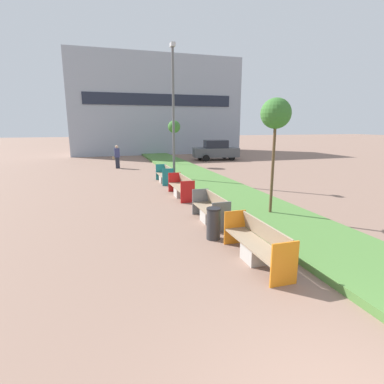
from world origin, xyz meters
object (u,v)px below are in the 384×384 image
at_px(bench_grey_frame, 211,211).
at_px(sapling_tree_far, 174,127).
at_px(street_lamp_post, 173,108).
at_px(parked_car_distant, 216,150).
at_px(pedestrian_walking, 117,157).
at_px(litter_bin, 213,224).
at_px(bench_red_frame, 181,189).
at_px(bench_teal_frame, 165,176).
at_px(sapling_tree_near, 276,115).
at_px(bench_orange_frame, 257,246).

distance_m(bench_grey_frame, sapling_tree_far, 14.76).
bearing_deg(street_lamp_post, parked_car_distant, 56.42).
bearing_deg(bench_grey_frame, pedestrian_walking, 98.95).
bearing_deg(litter_bin, street_lamp_post, 83.27).
bearing_deg(bench_red_frame, sapling_tree_far, 78.01).
height_order(bench_teal_frame, sapling_tree_near, sapling_tree_near).
height_order(bench_orange_frame, bench_red_frame, same).
relative_size(street_lamp_post, pedestrian_walking, 4.31).
height_order(litter_bin, sapling_tree_near, sapling_tree_near).
relative_size(bench_red_frame, parked_car_distant, 0.54).
relative_size(sapling_tree_near, parked_car_distant, 0.93).
bearing_deg(bench_teal_frame, sapling_tree_near, -73.59).
bearing_deg(bench_teal_frame, bench_red_frame, -89.92).
bearing_deg(sapling_tree_far, bench_teal_frame, -108.05).
height_order(bench_teal_frame, street_lamp_post, street_lamp_post).
bearing_deg(bench_orange_frame, litter_bin, 106.27).
bearing_deg(litter_bin, parked_car_distant, 68.43).
xyz_separation_m(bench_orange_frame, sapling_tree_far, (2.23, 17.49, 2.67)).
relative_size(litter_bin, pedestrian_walking, 0.53).
relative_size(street_lamp_post, parked_car_distant, 1.71).
height_order(litter_bin, sapling_tree_far, sapling_tree_far).
bearing_deg(bench_grey_frame, sapling_tree_far, 81.16).
distance_m(bench_orange_frame, street_lamp_post, 11.58).
height_order(sapling_tree_near, sapling_tree_far, sapling_tree_near).
bearing_deg(bench_orange_frame, pedestrian_walking, 97.37).
bearing_deg(sapling_tree_near, parked_car_distant, 74.80).
distance_m(sapling_tree_near, pedestrian_walking, 15.30).
xyz_separation_m(bench_orange_frame, street_lamp_post, (0.61, 10.93, 3.77)).
xyz_separation_m(bench_teal_frame, sapling_tree_near, (2.23, -7.58, 3.18)).
height_order(sapling_tree_far, parked_car_distant, sapling_tree_far).
bearing_deg(sapling_tree_near, street_lamp_post, 101.63).
bearing_deg(litter_bin, bench_teal_frame, 86.94).
bearing_deg(bench_teal_frame, sapling_tree_far, 71.95).
height_order(bench_teal_frame, sapling_tree_far, sapling_tree_far).
bearing_deg(parked_car_distant, bench_grey_frame, -103.46).
distance_m(bench_teal_frame, pedestrian_walking, 7.19).
bearing_deg(pedestrian_walking, street_lamp_post, -66.30).
xyz_separation_m(bench_orange_frame, sapling_tree_near, (2.23, 3.06, 3.16)).
bearing_deg(bench_orange_frame, sapling_tree_near, 54.00).
xyz_separation_m(bench_red_frame, sapling_tree_near, (2.23, -3.94, 3.16)).
bearing_deg(sapling_tree_near, litter_bin, -152.61).
xyz_separation_m(bench_orange_frame, parked_car_distant, (6.96, 20.50, 0.54)).
bearing_deg(pedestrian_walking, litter_bin, -83.60).
height_order(street_lamp_post, parked_car_distant, street_lamp_post).
bearing_deg(litter_bin, pedestrian_walking, 96.40).
distance_m(bench_orange_frame, bench_red_frame, 7.01).
bearing_deg(pedestrian_walking, bench_orange_frame, -82.63).
bearing_deg(bench_red_frame, street_lamp_post, 81.17).
distance_m(sapling_tree_far, pedestrian_walking, 4.98).
xyz_separation_m(bench_orange_frame, litter_bin, (-0.48, 1.66, 0.09)).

